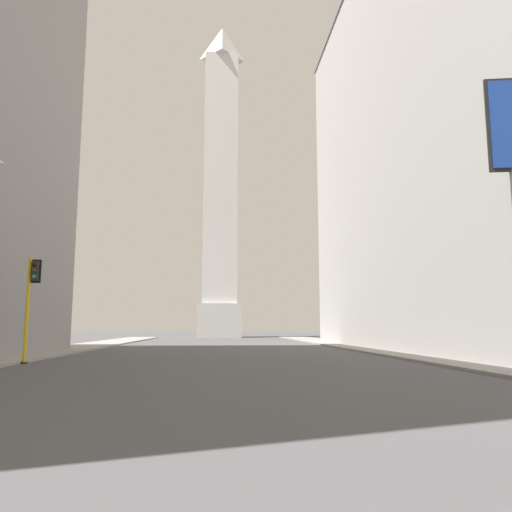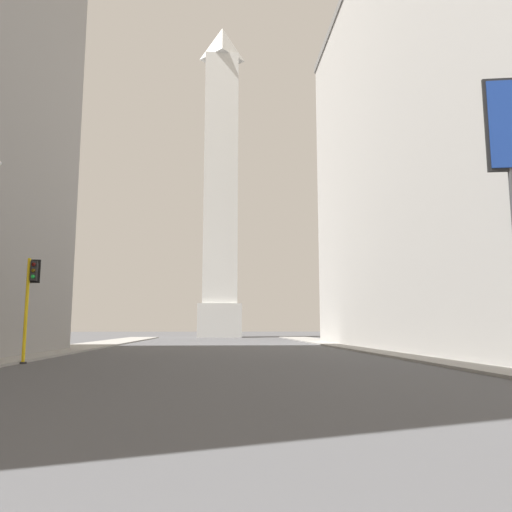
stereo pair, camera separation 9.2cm
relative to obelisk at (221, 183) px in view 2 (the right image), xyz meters
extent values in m
cube|color=gray|center=(-13.36, -60.46, -29.86)|extent=(5.00, 113.35, 0.15)
cube|color=gray|center=(13.36, -60.46, -29.86)|extent=(5.00, 113.35, 0.15)
cube|color=silver|center=(0.00, 0.00, -26.82)|extent=(8.12, 8.12, 6.22)
cube|color=silver|center=(0.00, 0.00, 1.03)|extent=(6.50, 6.50, 49.49)
pyramid|color=silver|center=(0.00, 0.00, 29.35)|extent=(6.50, 6.50, 7.15)
cylinder|color=yellow|center=(-10.75, -66.85, -27.05)|extent=(0.18, 0.18, 5.76)
cylinder|color=#262626|center=(-10.75, -66.85, -29.88)|extent=(0.40, 0.40, 0.10)
cube|color=black|center=(-10.46, -66.85, -24.87)|extent=(0.38, 0.38, 1.10)
cube|color=black|center=(-10.48, -66.67, -24.87)|extent=(0.58, 0.10, 1.32)
sphere|color=#410907|center=(-10.44, -67.04, -24.53)|extent=(0.22, 0.22, 0.22)
sphere|color=#483506|center=(-10.44, -67.04, -24.87)|extent=(0.22, 0.22, 0.22)
sphere|color=green|center=(-10.44, -67.04, -25.21)|extent=(0.22, 0.22, 0.22)
camera|label=1|loc=(-0.31, -95.21, -27.94)|focal=35.00mm
camera|label=2|loc=(-0.22, -95.22, -27.94)|focal=35.00mm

